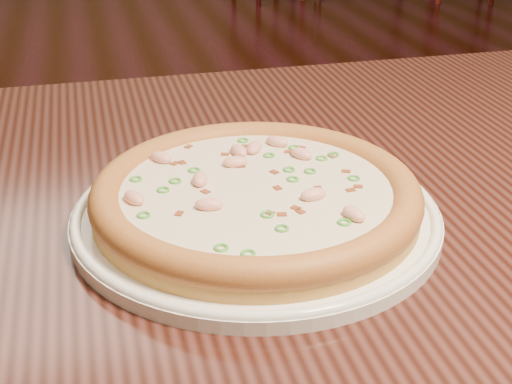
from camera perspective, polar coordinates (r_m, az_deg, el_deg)
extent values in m
plane|color=black|center=(1.83, -8.21, -8.96)|extent=(9.00, 9.00, 0.00)
cube|color=black|center=(0.73, 8.21, -0.75)|extent=(1.20, 0.80, 0.04)
cylinder|color=white|center=(0.64, 0.00, -1.91)|extent=(0.33, 0.33, 0.01)
torus|color=white|center=(0.64, 0.00, -1.44)|extent=(0.33, 0.33, 0.01)
cylinder|color=gold|center=(0.64, 0.00, -0.72)|extent=(0.29, 0.29, 0.02)
torus|color=#BF7A2F|center=(0.63, 0.00, 0.00)|extent=(0.29, 0.29, 0.03)
cylinder|color=#F5E0C3|center=(0.63, 0.00, 0.20)|extent=(0.24, 0.24, 0.00)
ellipsoid|color=#F2B29E|center=(0.69, 3.66, 3.07)|extent=(0.03, 0.03, 0.01)
ellipsoid|color=#F2B29E|center=(0.72, 1.71, 4.06)|extent=(0.03, 0.03, 0.01)
ellipsoid|color=#F2B29E|center=(0.64, -4.48, 1.03)|extent=(0.02, 0.03, 0.01)
ellipsoid|color=#F2B29E|center=(0.69, -7.59, 2.75)|extent=(0.03, 0.03, 0.01)
ellipsoid|color=#F2B29E|center=(0.59, -3.77, -1.00)|extent=(0.03, 0.02, 0.01)
ellipsoid|color=#F2B29E|center=(0.67, -1.66, 2.41)|extent=(0.02, 0.02, 0.01)
ellipsoid|color=#F2B29E|center=(0.69, -1.38, 3.32)|extent=(0.02, 0.03, 0.01)
ellipsoid|color=#F2B29E|center=(0.61, -9.72, -0.46)|extent=(0.02, 0.03, 0.01)
ellipsoid|color=#F2B29E|center=(0.61, 4.61, -0.20)|extent=(0.03, 0.02, 0.01)
ellipsoid|color=#F2B29E|center=(0.58, 7.84, -1.74)|extent=(0.02, 0.03, 0.01)
ellipsoid|color=#F2B29E|center=(0.70, -0.15, 3.55)|extent=(0.02, 0.03, 0.01)
cube|color=maroon|center=(0.59, 2.08, -1.88)|extent=(0.01, 0.01, 0.00)
cube|color=maroon|center=(0.63, 7.58, 0.08)|extent=(0.01, 0.01, 0.00)
cube|color=maroon|center=(0.63, 1.73, 0.25)|extent=(0.01, 0.01, 0.00)
cube|color=maroon|center=(0.71, -0.81, 3.62)|extent=(0.01, 0.01, 0.00)
cube|color=maroon|center=(0.64, 8.18, 0.36)|extent=(0.01, 0.01, 0.00)
cube|color=maroon|center=(0.70, 2.61, 3.16)|extent=(0.01, 0.01, 0.00)
cube|color=maroon|center=(0.59, 1.09, -1.75)|extent=(0.01, 0.01, 0.00)
cube|color=maroon|center=(0.62, 5.13, -0.17)|extent=(0.01, 0.01, 0.00)
cube|color=maroon|center=(0.66, 7.22, 1.58)|extent=(0.01, 0.01, 0.00)
cube|color=maroon|center=(0.68, -6.51, 2.22)|extent=(0.01, 0.01, 0.00)
cube|color=maroon|center=(0.59, 3.57, -1.65)|extent=(0.01, 0.01, 0.00)
cube|color=maroon|center=(0.63, 5.01, 0.23)|extent=(0.01, 0.01, 0.00)
cube|color=maroon|center=(0.69, -2.50, 2.96)|extent=(0.01, 0.01, 0.00)
cube|color=maroon|center=(0.66, 1.47, 1.54)|extent=(0.01, 0.01, 0.00)
cube|color=maroon|center=(0.67, -1.22, 2.00)|extent=(0.01, 0.01, 0.00)
cube|color=maroon|center=(0.59, -6.16, -1.80)|extent=(0.01, 0.01, 0.00)
cube|color=maroon|center=(0.60, 3.19, -1.36)|extent=(0.01, 0.01, 0.00)
cube|color=maroon|center=(0.69, 6.10, 2.79)|extent=(0.01, 0.01, 0.00)
cube|color=maroon|center=(0.68, -5.92, 2.30)|extent=(0.01, 0.01, 0.00)
cube|color=maroon|center=(0.71, 3.62, 3.51)|extent=(0.01, 0.01, 0.00)
cube|color=maroon|center=(0.62, -4.06, -0.05)|extent=(0.01, 0.01, 0.00)
cube|color=maroon|center=(0.71, -5.43, 3.57)|extent=(0.01, 0.01, 0.00)
torus|color=green|center=(0.59, -8.98, -1.86)|extent=(0.01, 0.01, 0.00)
torus|color=green|center=(0.58, 7.08, -2.44)|extent=(0.01, 0.01, 0.00)
torus|color=green|center=(0.66, 2.66, 1.79)|extent=(0.02, 0.02, 0.00)
torus|color=green|center=(0.65, 7.83, 1.08)|extent=(0.02, 0.02, 0.00)
torus|color=green|center=(0.54, -2.80, -4.49)|extent=(0.02, 0.02, 0.00)
torus|color=green|center=(0.65, -9.58, 1.01)|extent=(0.01, 0.01, 0.00)
torus|color=green|center=(0.69, 1.04, 2.93)|extent=(0.01, 0.01, 0.00)
torus|color=green|center=(0.64, 2.95, 1.01)|extent=(0.01, 0.01, 0.00)
torus|color=green|center=(0.64, -6.48, 0.87)|extent=(0.01, 0.01, 0.00)
torus|color=green|center=(0.53, -0.63, -4.97)|extent=(0.02, 0.02, 0.00)
torus|color=green|center=(0.63, -7.44, 0.16)|extent=(0.01, 0.01, 0.00)
torus|color=green|center=(0.66, -4.96, 1.73)|extent=(0.02, 0.02, 0.00)
torus|color=green|center=(0.66, 4.35, 1.66)|extent=(0.02, 0.02, 0.00)
torus|color=green|center=(0.70, 6.22, 2.98)|extent=(0.02, 0.02, 0.00)
torus|color=green|center=(0.71, 3.05, 3.55)|extent=(0.02, 0.02, 0.00)
torus|color=green|center=(0.73, -1.05, 4.14)|extent=(0.02, 0.02, 0.00)
torus|color=green|center=(0.58, 0.90, -1.83)|extent=(0.02, 0.02, 0.00)
torus|color=green|center=(0.69, 5.26, 2.69)|extent=(0.02, 0.02, 0.00)
torus|color=green|center=(0.56, 2.09, -2.94)|extent=(0.01, 0.01, 0.00)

